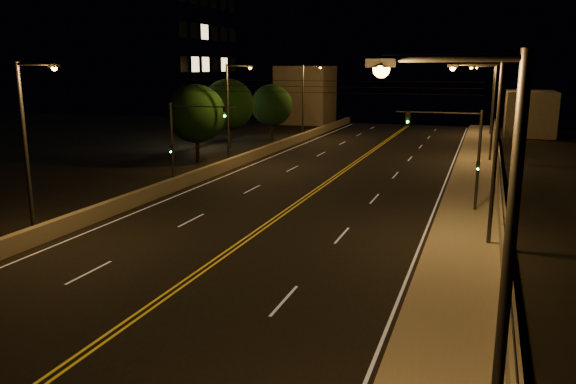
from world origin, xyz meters
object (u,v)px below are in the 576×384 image
(traffic_signal_left, at_px, (184,136))
(traffic_signal_right, at_px, (462,149))
(streetlight_3, at_px, (491,96))
(tree_2, at_px, (272,105))
(streetlight_1, at_px, (490,143))
(streetlight_4, at_px, (29,140))
(building_tower, at_px, (119,19))
(streetlight_0, at_px, (488,282))
(tree_0, at_px, (196,114))
(streetlight_6, at_px, (305,97))
(streetlight_5, at_px, (230,108))
(tree_1, at_px, (228,105))
(streetlight_2, at_px, (491,107))

(traffic_signal_left, bearing_deg, traffic_signal_right, 0.00)
(streetlight_3, xyz_separation_m, tree_2, (-24.78, -13.05, -0.95))
(streetlight_1, distance_m, streetlight_3, 48.52)
(streetlight_4, distance_m, traffic_signal_right, 23.88)
(building_tower, bearing_deg, streetlight_0, -49.41)
(tree_0, bearing_deg, traffic_signal_right, -24.81)
(streetlight_6, bearing_deg, streetlight_0, -69.32)
(streetlight_3, relative_size, streetlight_5, 1.00)
(streetlight_3, bearing_deg, tree_0, -129.39)
(streetlight_4, bearing_deg, streetlight_5, 90.00)
(tree_0, relative_size, tree_2, 1.07)
(streetlight_0, xyz_separation_m, streetlight_3, (0.00, 67.20, 0.00))
(streetlight_0, bearing_deg, traffic_signal_left, 128.72)
(streetlight_5, height_order, streetlight_6, same)
(streetlight_3, relative_size, traffic_signal_right, 1.44)
(streetlight_3, distance_m, traffic_signal_right, 41.88)
(streetlight_0, height_order, tree_1, streetlight_0)
(streetlight_3, height_order, tree_0, streetlight_3)
(streetlight_3, height_order, tree_1, streetlight_3)
(streetlight_1, xyz_separation_m, tree_2, (-24.78, 35.47, -0.95))
(streetlight_4, relative_size, streetlight_5, 1.00)
(streetlight_2, bearing_deg, streetlight_6, 152.00)
(streetlight_0, bearing_deg, streetlight_4, 150.21)
(streetlight_6, bearing_deg, building_tower, -161.30)
(traffic_signal_left, distance_m, tree_2, 29.13)
(streetlight_1, height_order, streetlight_5, same)
(streetlight_6, relative_size, tree_0, 1.25)
(tree_1, relative_size, tree_2, 1.12)
(streetlight_1, height_order, streetlight_3, same)
(streetlight_0, height_order, streetlight_3, same)
(traffic_signal_left, xyz_separation_m, tree_1, (-6.55, 21.13, 0.79))
(tree_1, bearing_deg, building_tower, 168.62)
(streetlight_1, bearing_deg, streetlight_5, 141.93)
(tree_1, bearing_deg, tree_0, -81.16)
(traffic_signal_left, bearing_deg, streetlight_2, 44.56)
(traffic_signal_left, bearing_deg, tree_1, 107.23)
(streetlight_6, xyz_separation_m, tree_2, (-3.35, -2.64, -0.95))
(streetlight_0, xyz_separation_m, streetlight_4, (-21.44, 12.27, 0.00))
(streetlight_1, bearing_deg, tree_0, 145.05)
(streetlight_6, bearing_deg, streetlight_5, -90.00)
(streetlight_1, height_order, traffic_signal_left, streetlight_1)
(streetlight_2, bearing_deg, streetlight_3, 90.00)
(traffic_signal_right, distance_m, tree_0, 26.24)
(streetlight_1, relative_size, tree_2, 1.33)
(streetlight_6, distance_m, tree_1, 11.65)
(streetlight_4, xyz_separation_m, streetlight_5, (0.00, 23.20, 0.00))
(streetlight_3, height_order, traffic_signal_left, streetlight_3)
(tree_2, bearing_deg, streetlight_2, -19.46)
(tree_1, bearing_deg, streetlight_2, -2.35)
(tree_0, height_order, tree_2, tree_0)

